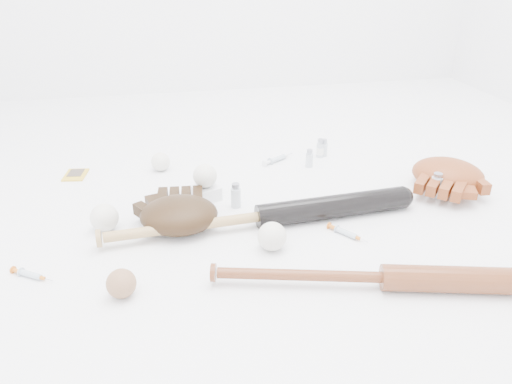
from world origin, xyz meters
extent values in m
plane|color=white|center=(0.00, 0.00, 0.00)|extent=(3.00, 3.00, 0.00)
cube|color=gold|center=(-0.59, 0.45, 0.00)|extent=(0.09, 0.11, 0.01)
cube|color=white|center=(-0.16, 0.18, 0.02)|extent=(0.10, 0.10, 0.04)
sphere|color=silver|center=(-0.16, 0.18, 0.08)|extent=(0.08, 0.08, 0.08)
sphere|color=silver|center=(-0.46, 0.04, 0.04)|extent=(0.08, 0.08, 0.08)
sphere|color=silver|center=(-0.29, 0.44, 0.03)|extent=(0.07, 0.07, 0.07)
sphere|color=silver|center=(-0.02, -0.15, 0.04)|extent=(0.08, 0.08, 0.08)
sphere|color=#8E6344|center=(-0.40, -0.27, 0.03)|extent=(0.07, 0.07, 0.07)
cylinder|color=silver|center=(0.31, 0.44, 0.04)|extent=(0.03, 0.03, 0.07)
cylinder|color=silver|center=(0.24, 0.36, 0.03)|extent=(0.03, 0.03, 0.07)
cylinder|color=silver|center=(-0.16, 0.20, 0.04)|extent=(0.03, 0.03, 0.07)
cylinder|color=silver|center=(0.57, 0.05, 0.04)|extent=(0.03, 0.03, 0.08)
cylinder|color=silver|center=(-0.07, 0.11, 0.04)|extent=(0.03, 0.03, 0.08)
cylinder|color=silver|center=(0.33, 0.45, 0.03)|extent=(0.03, 0.03, 0.07)
camera|label=1|loc=(-0.28, -1.24, 0.73)|focal=35.00mm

